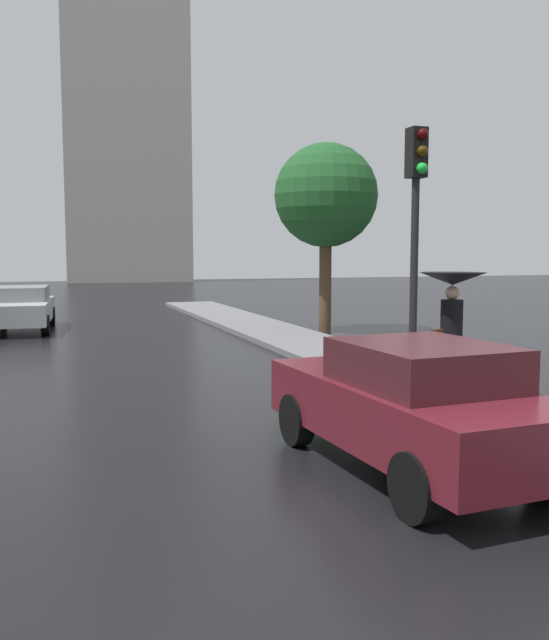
{
  "coord_description": "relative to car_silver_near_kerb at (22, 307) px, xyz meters",
  "views": [
    {
      "loc": [
        -1.3,
        -1.05,
        2.41
      ],
      "look_at": [
        2.02,
        8.63,
        1.39
      ],
      "focal_mm": 37.81,
      "sensor_mm": 36.0,
      "label": 1
    }
  ],
  "objects": [
    {
      "name": "car_silver_near_kerb",
      "position": [
        0.0,
        0.0,
        0.0
      ],
      "size": [
        2.01,
        4.63,
        1.37
      ],
      "rotation": [
        0.0,
        0.0,
        3.07
      ],
      "color": "#B2B5BA",
      "rests_on": "ground"
    },
    {
      "name": "car_maroon_mid_road",
      "position": [
        4.48,
        -15.92,
        0.03
      ],
      "size": [
        1.97,
        4.09,
        1.45
      ],
      "rotation": [
        0.0,
        0.0,
        0.05
      ],
      "color": "maroon",
      "rests_on": "ground"
    },
    {
      "name": "pedestrian_with_umbrella_near",
      "position": [
        7.08,
        -12.74,
        0.97
      ],
      "size": [
        1.1,
        1.1,
        1.95
      ],
      "rotation": [
        0.0,
        0.0,
        3.17
      ],
      "color": "black",
      "rests_on": "sidewalk_strip"
    },
    {
      "name": "traffic_light",
      "position": [
        6.07,
        -13.23,
        2.31
      ],
      "size": [
        0.26,
        0.39,
        4.16
      ],
      "color": "black",
      "rests_on": "sidewalk_strip"
    },
    {
      "name": "street_tree_mid",
      "position": [
        8.72,
        -3.6,
        3.37
      ],
      "size": [
        3.09,
        3.09,
        5.68
      ],
      "color": "#4C3823",
      "rests_on": "ground"
    },
    {
      "name": "distant_tower",
      "position": [
        7.77,
        38.39,
        13.71
      ],
      "size": [
        10.69,
        10.11,
        34.23
      ],
      "color": "#9E9993",
      "rests_on": "ground"
    }
  ]
}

